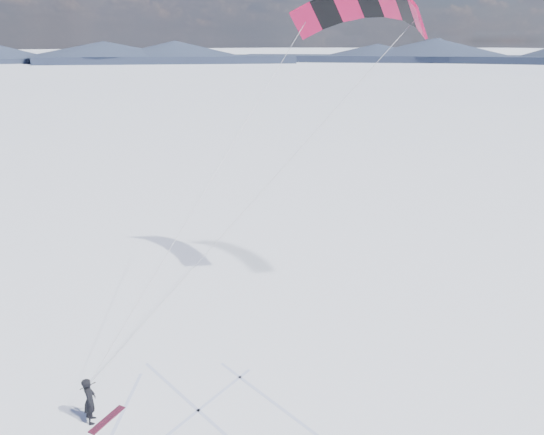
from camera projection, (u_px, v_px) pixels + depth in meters
horizon_hills at (142, 428)px, 13.15m from camera, size 704.84×706.81×8.00m
snowkiter at (92, 421)px, 17.59m from camera, size 0.56×0.69×1.64m
snowboard at (107, 419)px, 17.63m from camera, size 1.39×1.05×0.04m
power_kite at (363, 12)px, 22.83m from camera, size 14.99×6.87×12.83m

